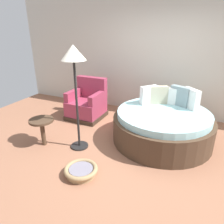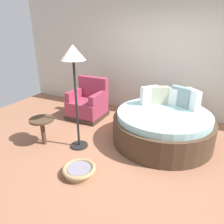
# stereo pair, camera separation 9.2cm
# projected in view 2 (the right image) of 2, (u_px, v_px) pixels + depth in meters

# --- Properties ---
(ground_plane) EXTENTS (8.00, 8.00, 0.02)m
(ground_plane) POSITION_uv_depth(u_px,v_px,m) (133.00, 152.00, 3.76)
(ground_plane) COLOR #936047
(back_wall) EXTENTS (8.00, 0.12, 2.94)m
(back_wall) POSITION_uv_depth(u_px,v_px,m) (166.00, 54.00, 4.91)
(back_wall) COLOR beige
(back_wall) RESTS_ON ground_plane
(round_daybed) EXTENTS (1.88, 1.88, 0.99)m
(round_daybed) POSITION_uv_depth(u_px,v_px,m) (163.00, 126.00, 4.01)
(round_daybed) COLOR #473323
(round_daybed) RESTS_ON ground_plane
(red_armchair) EXTENTS (0.81, 0.81, 0.94)m
(red_armchair) POSITION_uv_depth(u_px,v_px,m) (88.00, 104.00, 5.08)
(red_armchair) COLOR #38281E
(red_armchair) RESTS_ON ground_plane
(pet_basket) EXTENTS (0.51, 0.51, 0.13)m
(pet_basket) POSITION_uv_depth(u_px,v_px,m) (79.00, 170.00, 3.16)
(pet_basket) COLOR #9E7F56
(pet_basket) RESTS_ON ground_plane
(side_table) EXTENTS (0.44, 0.44, 0.52)m
(side_table) POSITION_uv_depth(u_px,v_px,m) (42.00, 123.00, 3.85)
(side_table) COLOR #473323
(side_table) RESTS_ON ground_plane
(floor_lamp) EXTENTS (0.40, 0.40, 1.82)m
(floor_lamp) POSITION_uv_depth(u_px,v_px,m) (74.00, 63.00, 3.34)
(floor_lamp) COLOR black
(floor_lamp) RESTS_ON ground_plane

